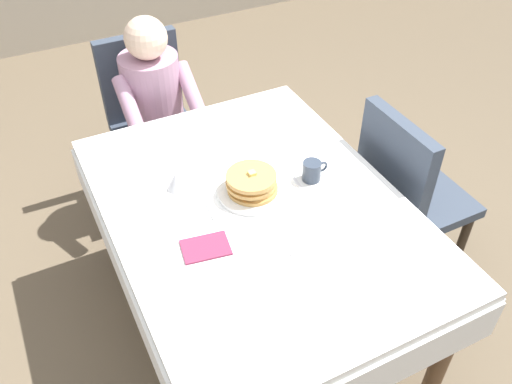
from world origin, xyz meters
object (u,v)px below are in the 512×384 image
chair_right_side (405,189)px  breakfast_stack (252,183)px  syrup_pitcher (176,181)px  fork_left_of_plate (210,210)px  spoon_near_edge (305,245)px  dining_table_main (256,222)px  knife_right_of_plate (296,181)px  diner_person (156,102)px  plate_breakfast (252,191)px  cup_coffee (312,171)px  chair_diner (150,110)px

chair_right_side → breakfast_stack: (-0.75, 0.08, 0.27)m
syrup_pitcher → chair_right_side: bearing=-13.3°
fork_left_of_plate → spoon_near_edge: size_ratio=1.20×
dining_table_main → chair_right_side: 0.78m
knife_right_of_plate → fork_left_of_plate: bearing=95.1°
dining_table_main → spoon_near_edge: spoon_near_edge is taller
diner_person → chair_right_side: (0.85, -1.01, -0.14)m
dining_table_main → diner_person: 1.02m
breakfast_stack → fork_left_of_plate: breakfast_stack is taller
syrup_pitcher → fork_left_of_plate: (0.07, -0.18, -0.04)m
chair_right_side → plate_breakfast: size_ratio=3.32×
syrup_pitcher → spoon_near_edge: size_ratio=0.53×
diner_person → spoon_near_edge: diner_person is taller
breakfast_stack → spoon_near_edge: bearing=-82.6°
plate_breakfast → breakfast_stack: 0.05m
dining_table_main → knife_right_of_plate: size_ratio=7.62×
cup_coffee → chair_diner: bearing=107.4°
plate_breakfast → breakfast_stack: (-0.00, -0.00, 0.05)m
diner_person → breakfast_stack: size_ratio=5.46×
diner_person → plate_breakfast: 0.94m
plate_breakfast → fork_left_of_plate: plate_breakfast is taller
dining_table_main → diner_person: (-0.08, 1.01, 0.02)m
dining_table_main → knife_right_of_plate: 0.24m
breakfast_stack → knife_right_of_plate: breakfast_stack is taller
chair_diner → spoon_near_edge: 1.46m
cup_coffee → fork_left_of_plate: cup_coffee is taller
cup_coffee → knife_right_of_plate: (-0.07, 0.01, -0.04)m
spoon_near_edge → syrup_pitcher: bearing=106.8°
spoon_near_edge → dining_table_main: bearing=89.3°
fork_left_of_plate → cup_coffee: bearing=-86.9°
knife_right_of_plate → chair_right_side: bearing=-90.9°
breakfast_stack → knife_right_of_plate: (0.19, -0.02, -0.05)m
plate_breakfast → breakfast_stack: size_ratio=1.37×
dining_table_main → syrup_pitcher: (-0.24, 0.24, 0.13)m
dining_table_main → breakfast_stack: bearing=75.4°
plate_breakfast → knife_right_of_plate: size_ratio=1.40×
diner_person → cup_coffee: bearing=110.0°
chair_right_side → knife_right_of_plate: size_ratio=4.65×
chair_diner → chair_right_side: size_ratio=1.00×
syrup_pitcher → fork_left_of_plate: bearing=-68.9°
breakfast_stack → spoon_near_edge: 0.35m
plate_breakfast → knife_right_of_plate: 0.19m
diner_person → spoon_near_edge: size_ratio=7.47×
chair_right_side → plate_breakfast: bearing=-96.0°
cup_coffee → knife_right_of_plate: 0.08m
plate_breakfast → cup_coffee: bearing=-7.3°
chair_right_side → spoon_near_edge: chair_right_side is taller
plate_breakfast → breakfast_stack: breakfast_stack is taller
diner_person → breakfast_stack: 0.95m
diner_person → syrup_pitcher: 0.80m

